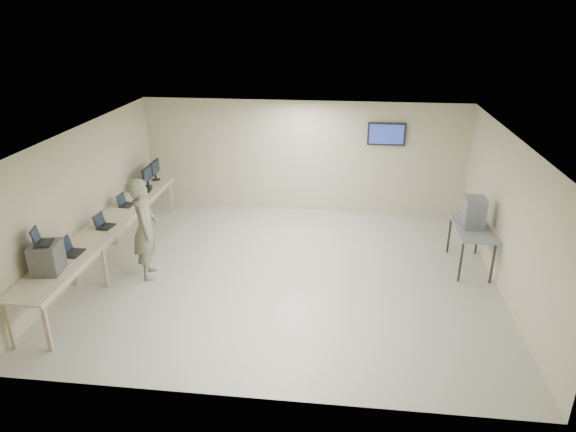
# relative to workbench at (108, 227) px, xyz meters

# --- Properties ---
(room) EXTENTS (8.01, 7.01, 2.81)m
(room) POSITION_rel_workbench_xyz_m (3.62, 0.06, 0.58)
(room) COLOR beige
(room) RESTS_ON ground
(workbench) EXTENTS (0.76, 6.00, 0.90)m
(workbench) POSITION_rel_workbench_xyz_m (0.00, 0.00, 0.00)
(workbench) COLOR beige
(workbench) RESTS_ON ground
(equipment_box) EXTENTS (0.50, 0.55, 0.50)m
(equipment_box) POSITION_rel_workbench_xyz_m (-0.06, -2.01, 0.33)
(equipment_box) COLOR slate
(equipment_box) RESTS_ON workbench
(laptop_on_box) EXTENTS (0.35, 0.38, 0.26)m
(laptop_on_box) POSITION_rel_workbench_xyz_m (-0.11, -2.01, 0.64)
(laptop_on_box) COLOR black
(laptop_on_box) RESTS_ON equipment_box
(laptop_0) EXTENTS (0.31, 0.38, 0.29)m
(laptop_0) POSITION_rel_workbench_xyz_m (-0.05, -1.35, 0.15)
(laptop_0) COLOR black
(laptop_0) RESTS_ON workbench
(laptop_1) EXTENTS (0.32, 0.37, 0.27)m
(laptop_1) POSITION_rel_workbench_xyz_m (-0.00, -0.18, 0.14)
(laptop_1) COLOR black
(laptop_1) RESTS_ON workbench
(laptop_2) EXTENTS (0.30, 0.35, 0.26)m
(laptop_2) POSITION_rel_workbench_xyz_m (-0.06, 0.99, 0.14)
(laptop_2) COLOR black
(laptop_2) RESTS_ON workbench
(laptop_3) EXTENTS (0.33, 0.38, 0.28)m
(laptop_3) POSITION_rel_workbench_xyz_m (-0.02, 1.91, 0.15)
(laptop_3) COLOR black
(laptop_3) RESTS_ON workbench
(monitor_near) EXTENTS (0.21, 0.48, 0.48)m
(monitor_near) POSITION_rel_workbench_xyz_m (-0.01, 2.23, 0.36)
(monitor_near) COLOR black
(monitor_near) RESTS_ON workbench
(monitor_far) EXTENTS (0.22, 0.49, 0.49)m
(monitor_far) POSITION_rel_workbench_xyz_m (-0.01, 2.75, 0.37)
(monitor_far) COLOR black
(monitor_far) RESTS_ON workbench
(soldier) EXTENTS (0.68, 0.84, 1.99)m
(soldier) POSITION_rel_workbench_xyz_m (0.92, -0.36, 0.17)
(soldier) COLOR gray
(soldier) RESTS_ON ground
(side_table) EXTENTS (0.68, 1.46, 0.88)m
(side_table) POSITION_rel_workbench_xyz_m (7.19, 0.72, -0.02)
(side_table) COLOR gray
(side_table) RESTS_ON ground
(storage_bins) EXTENTS (0.39, 0.43, 0.61)m
(storage_bins) POSITION_rel_workbench_xyz_m (7.17, 0.72, 0.36)
(storage_bins) COLOR gray
(storage_bins) RESTS_ON side_table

